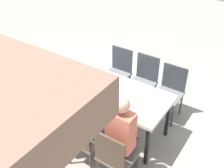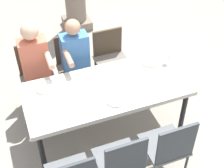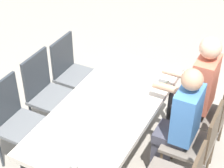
{
  "view_description": "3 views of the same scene",
  "coord_description": "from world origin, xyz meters",
  "px_view_note": "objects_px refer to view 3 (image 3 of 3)",
  "views": [
    {
      "loc": [
        -1.91,
        2.77,
        3.15
      ],
      "look_at": [
        -0.04,
        -0.02,
        0.86
      ],
      "focal_mm": 43.4,
      "sensor_mm": 36.0,
      "label": 1
    },
    {
      "loc": [
        -0.93,
        -2.62,
        3.29
      ],
      "look_at": [
        0.09,
        0.04,
        0.77
      ],
      "focal_mm": 52.93,
      "sensor_mm": 36.0,
      "label": 2
    },
    {
      "loc": [
        2.42,
        1.29,
        2.97
      ],
      "look_at": [
        -0.14,
        -0.04,
        0.91
      ],
      "focal_mm": 59.61,
      "sensor_mm": 36.0,
      "label": 3
    }
  ],
  "objects_px": {
    "chair_west_north": "(212,112)",
    "chair_west_south": "(72,70)",
    "chair_east_south": "(15,118)",
    "dining_table": "(108,111)",
    "chair_mid_north": "(197,141)",
    "diner_man_white": "(197,91)",
    "wine_glass_2": "(74,163)",
    "plate_1": "(85,99)",
    "chair_mid_south": "(47,90)",
    "plate_0": "(158,77)",
    "plate_2": "(96,163)",
    "diner_woman_green": "(179,123)"
  },
  "relations": [
    {
      "from": "plate_1",
      "to": "diner_woman_green",
      "type": "bearing_deg",
      "value": 101.7
    },
    {
      "from": "dining_table",
      "to": "plate_0",
      "type": "bearing_deg",
      "value": 158.89
    },
    {
      "from": "diner_woman_green",
      "to": "wine_glass_2",
      "type": "xyz_separation_m",
      "value": [
        1.01,
        -0.49,
        0.19
      ]
    },
    {
      "from": "dining_table",
      "to": "diner_woman_green",
      "type": "height_order",
      "value": "diner_woman_green"
    },
    {
      "from": "chair_mid_north",
      "to": "plate_2",
      "type": "xyz_separation_m",
      "value": [
        0.85,
        -0.59,
        0.23
      ]
    },
    {
      "from": "chair_mid_south",
      "to": "diner_man_white",
      "type": "distance_m",
      "value": 1.61
    },
    {
      "from": "chair_west_south",
      "to": "chair_mid_south",
      "type": "xyz_separation_m",
      "value": [
        0.51,
        -0.0,
        0.02
      ]
    },
    {
      "from": "chair_west_north",
      "to": "chair_east_south",
      "type": "relative_size",
      "value": 0.96
    },
    {
      "from": "chair_west_north",
      "to": "plate_0",
      "type": "height_order",
      "value": "chair_west_north"
    },
    {
      "from": "dining_table",
      "to": "diner_man_white",
      "type": "bearing_deg",
      "value": 134.85
    },
    {
      "from": "chair_mid_north",
      "to": "chair_west_north",
      "type": "bearing_deg",
      "value": 179.63
    },
    {
      "from": "chair_mid_north",
      "to": "plate_2",
      "type": "relative_size",
      "value": 3.64
    },
    {
      "from": "dining_table",
      "to": "diner_man_white",
      "type": "relative_size",
      "value": 1.4
    },
    {
      "from": "chair_west_south",
      "to": "diner_man_white",
      "type": "height_order",
      "value": "diner_man_white"
    },
    {
      "from": "plate_0",
      "to": "chair_mid_south",
      "type": "bearing_deg",
      "value": -66.42
    },
    {
      "from": "chair_west_north",
      "to": "chair_east_south",
      "type": "xyz_separation_m",
      "value": [
        1.04,
        -1.7,
        0.03
      ]
    },
    {
      "from": "chair_west_north",
      "to": "chair_west_south",
      "type": "relative_size",
      "value": 1.0
    },
    {
      "from": "dining_table",
      "to": "diner_man_white",
      "type": "distance_m",
      "value": 0.94
    },
    {
      "from": "chair_mid_south",
      "to": "plate_2",
      "type": "bearing_deg",
      "value": 52.63
    },
    {
      "from": "diner_man_white",
      "to": "wine_glass_2",
      "type": "relative_size",
      "value": 9.1
    },
    {
      "from": "dining_table",
      "to": "plate_0",
      "type": "height_order",
      "value": "plate_0"
    },
    {
      "from": "chair_west_south",
      "to": "plate_1",
      "type": "relative_size",
      "value": 4.3
    },
    {
      "from": "wine_glass_2",
      "to": "plate_0",
      "type": "bearing_deg",
      "value": 176.58
    },
    {
      "from": "chair_mid_north",
      "to": "plate_0",
      "type": "relative_size",
      "value": 3.61
    },
    {
      "from": "plate_1",
      "to": "plate_2",
      "type": "bearing_deg",
      "value": 36.68
    },
    {
      "from": "diner_man_white",
      "to": "wine_glass_2",
      "type": "xyz_separation_m",
      "value": [
        1.51,
        -0.51,
        0.15
      ]
    },
    {
      "from": "dining_table",
      "to": "chair_mid_north",
      "type": "distance_m",
      "value": 0.88
    },
    {
      "from": "chair_mid_north",
      "to": "wine_glass_2",
      "type": "bearing_deg",
      "value": -34.48
    },
    {
      "from": "chair_west_north",
      "to": "plate_1",
      "type": "distance_m",
      "value": 1.31
    },
    {
      "from": "diner_man_white",
      "to": "chair_mid_south",
      "type": "bearing_deg",
      "value": -71.68
    },
    {
      "from": "chair_mid_north",
      "to": "plate_0",
      "type": "distance_m",
      "value": 0.8
    },
    {
      "from": "chair_west_south",
      "to": "wine_glass_2",
      "type": "relative_size",
      "value": 6.21
    },
    {
      "from": "dining_table",
      "to": "chair_mid_south",
      "type": "xyz_separation_m",
      "value": [
        -0.16,
        -0.85,
        -0.15
      ]
    },
    {
      "from": "chair_mid_north",
      "to": "plate_0",
      "type": "bearing_deg",
      "value": -128.56
    },
    {
      "from": "chair_east_south",
      "to": "plate_1",
      "type": "relative_size",
      "value": 4.47
    },
    {
      "from": "chair_mid_south",
      "to": "diner_man_white",
      "type": "xyz_separation_m",
      "value": [
        -0.5,
        1.52,
        0.17
      ]
    },
    {
      "from": "dining_table",
      "to": "plate_2",
      "type": "height_order",
      "value": "plate_2"
    },
    {
      "from": "chair_west_north",
      "to": "chair_mid_south",
      "type": "distance_m",
      "value": 1.78
    },
    {
      "from": "plate_2",
      "to": "wine_glass_2",
      "type": "xyz_separation_m",
      "value": [
        0.16,
        -0.1,
        0.1
      ]
    },
    {
      "from": "diner_woman_green",
      "to": "plate_1",
      "type": "height_order",
      "value": "diner_woman_green"
    },
    {
      "from": "chair_mid_north",
      "to": "wine_glass_2",
      "type": "height_order",
      "value": "chair_mid_north"
    },
    {
      "from": "chair_east_south",
      "to": "dining_table",
      "type": "bearing_deg",
      "value": 113.61
    },
    {
      "from": "chair_west_north",
      "to": "chair_west_south",
      "type": "height_order",
      "value": "chair_west_south"
    },
    {
      "from": "plate_2",
      "to": "chair_mid_north",
      "type": "bearing_deg",
      "value": 145.15
    },
    {
      "from": "dining_table",
      "to": "chair_mid_south",
      "type": "bearing_deg",
      "value": -100.53
    },
    {
      "from": "plate_1",
      "to": "wine_glass_2",
      "type": "xyz_separation_m",
      "value": [
        0.82,
        0.4,
        0.1
      ]
    },
    {
      "from": "chair_mid_north",
      "to": "diner_man_white",
      "type": "xyz_separation_m",
      "value": [
        -0.5,
        -0.18,
        0.18
      ]
    },
    {
      "from": "diner_man_white",
      "to": "plate_0",
      "type": "bearing_deg",
      "value": -86.89
    },
    {
      "from": "chair_mid_south",
      "to": "wine_glass_2",
      "type": "relative_size",
      "value": 6.51
    },
    {
      "from": "chair_mid_south",
      "to": "wine_glass_2",
      "type": "xyz_separation_m",
      "value": [
        1.01,
        1.01,
        0.32
      ]
    }
  ]
}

